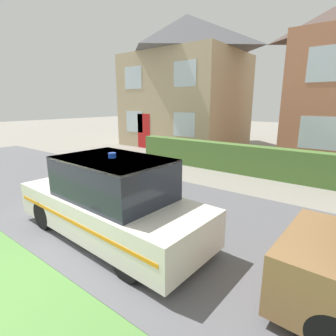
# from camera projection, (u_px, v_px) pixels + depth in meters

# --- Properties ---
(road_strip) EXTENTS (28.00, 5.53, 0.01)m
(road_strip) POSITION_uv_depth(u_px,v_px,m) (146.00, 211.00, 6.79)
(road_strip) COLOR #5B5B60
(road_strip) RESTS_ON ground
(garden_hedge) EXTENTS (9.43, 0.57, 1.14)m
(garden_hedge) POSITION_uv_depth(u_px,v_px,m) (238.00, 159.00, 10.46)
(garden_hedge) COLOR #4C7233
(garden_hedge) RESTS_ON ground
(police_car) EXTENTS (4.49, 1.83, 1.79)m
(police_car) POSITION_uv_depth(u_px,v_px,m) (111.00, 201.00, 5.33)
(police_car) COLOR black
(police_car) RESTS_ON road_strip
(house_left) EXTENTS (7.21, 6.16, 8.06)m
(house_left) POSITION_uv_depth(u_px,v_px,m) (186.00, 81.00, 17.02)
(house_left) COLOR tan
(house_left) RESTS_ON ground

